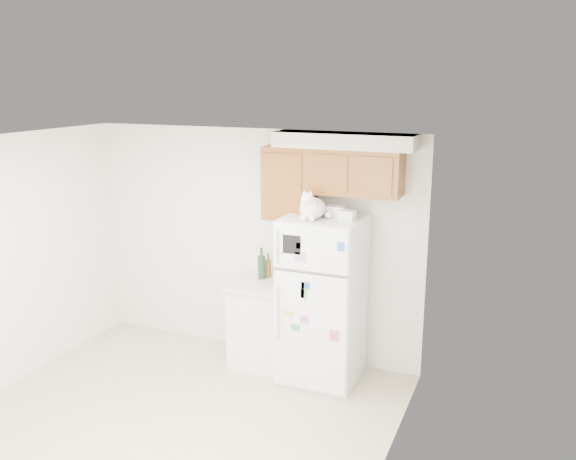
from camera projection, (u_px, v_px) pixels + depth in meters
The scene contains 9 objects.
ground_plane at pixel (155, 439), 5.24m from camera, with size 3.80×4.00×0.01m, color #C2B195.
room_shell at pixel (174, 246), 5.01m from camera, with size 3.84×4.04×2.52m.
refrigerator at pixel (322, 299), 6.12m from camera, with size 0.76×0.78×1.70m.
base_counter at pixel (263, 322), 6.54m from camera, with size 0.64×0.64×0.92m.
cat at pixel (312, 207), 5.81m from camera, with size 0.30×0.43×0.31m.
storage_box_back at pixel (336, 211), 5.95m from camera, with size 0.18×0.13×0.10m, color white.
storage_box_front at pixel (347, 215), 5.80m from camera, with size 0.15×0.11×0.09m, color white.
bottle_green at pixel (261, 263), 6.50m from camera, with size 0.08×0.08×0.34m, color #19381E, non-canonical shape.
bottle_amber at pixel (268, 266), 6.55m from camera, with size 0.06×0.06×0.27m, color #593814, non-canonical shape.
Camera 1 is at (2.83, -3.86, 3.02)m, focal length 38.00 mm.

